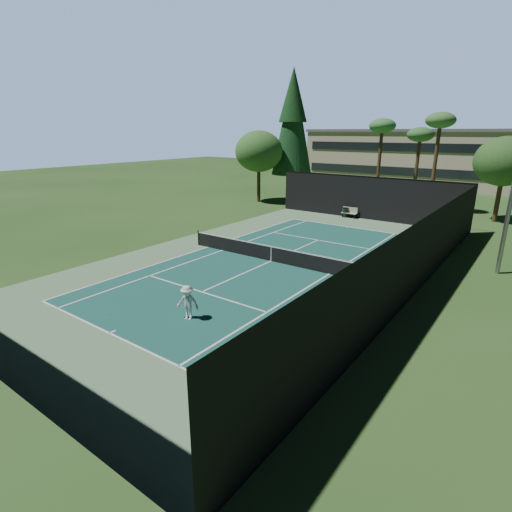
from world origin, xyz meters
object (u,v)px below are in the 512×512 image
at_px(tennis_net, 271,253).
at_px(player, 188,303).
at_px(tennis_ball_a, 109,313).
at_px(tennis_ball_c, 324,257).
at_px(tennis_ball_b, 247,244).
at_px(tennis_ball_d, 231,241).
at_px(park_bench, 350,212).
at_px(trash_bin, 345,212).

relative_size(tennis_net, player, 8.09).
height_order(tennis_ball_a, tennis_ball_c, tennis_ball_c).
height_order(tennis_ball_b, tennis_ball_d, tennis_ball_b).
distance_m(tennis_ball_d, park_bench, 13.91).
bearing_deg(trash_bin, tennis_net, -82.95).
bearing_deg(trash_bin, tennis_ball_a, -89.36).
distance_m(tennis_ball_b, tennis_ball_d, 1.58).
distance_m(player, trash_bin, 24.93).
height_order(tennis_net, tennis_ball_d, tennis_net).
bearing_deg(tennis_ball_b, tennis_ball_c, 4.23).
distance_m(tennis_net, player, 9.16).
relative_size(tennis_ball_c, park_bench, 0.04).
bearing_deg(tennis_net, park_bench, 95.57).
bearing_deg(trash_bin, tennis_ball_b, -97.50).
bearing_deg(tennis_net, tennis_ball_d, 156.33).
height_order(tennis_ball_b, trash_bin, trash_bin).
relative_size(tennis_ball_d, trash_bin, 0.06).
bearing_deg(tennis_ball_b, trash_bin, 82.50).
bearing_deg(tennis_ball_c, tennis_ball_a, -106.54).
height_order(tennis_ball_a, park_bench, park_bench).
bearing_deg(tennis_net, tennis_ball_a, -98.65).
bearing_deg(tennis_ball_c, tennis_ball_d, -177.05).
relative_size(tennis_ball_a, trash_bin, 0.06).
xyz_separation_m(player, tennis_ball_d, (-6.95, 11.32, -0.77)).
distance_m(player, tennis_ball_b, 12.50).
height_order(park_bench, trash_bin, park_bench).
xyz_separation_m(tennis_ball_b, tennis_ball_c, (6.07, 0.45, -0.01)).
xyz_separation_m(park_bench, trash_bin, (-0.41, -0.03, -0.07)).
bearing_deg(tennis_ball_d, park_bench, 74.36).
relative_size(tennis_net, park_bench, 8.60).
bearing_deg(tennis_ball_d, tennis_ball_a, -74.49).
distance_m(tennis_ball_a, trash_bin, 26.46).
relative_size(park_bench, trash_bin, 1.59).
bearing_deg(tennis_ball_b, park_bench, 80.82).
relative_size(player, tennis_ball_b, 21.32).
bearing_deg(tennis_ball_a, tennis_ball_d, 105.51).
distance_m(tennis_ball_c, trash_bin, 13.66).
xyz_separation_m(player, tennis_ball_a, (-3.32, -1.78, -0.77)).
height_order(tennis_net, tennis_ball_c, tennis_net).
relative_size(tennis_net, tennis_ball_d, 211.52).
bearing_deg(tennis_ball_b, tennis_net, -31.39).
xyz_separation_m(tennis_net, tennis_ball_b, (-3.70, 2.26, -0.52)).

